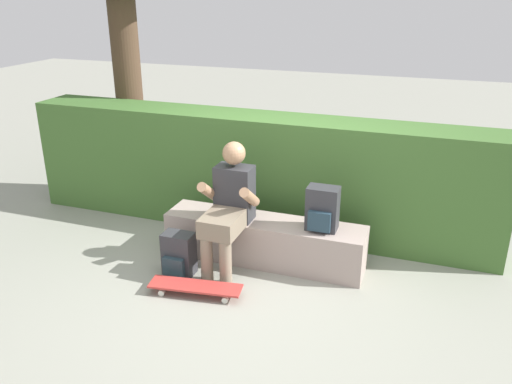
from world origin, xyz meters
TOP-DOWN VIEW (x-y plane):
  - ground_plane at (0.00, 0.00)m, footprint 24.00×24.00m
  - bench_main at (0.00, 0.43)m, footprint 1.90×0.42m
  - person_skater at (-0.27, 0.23)m, footprint 0.49×0.62m
  - skateboard_near_person at (-0.36, -0.33)m, footprint 0.82×0.31m
  - backpack_on_bench at (0.55, 0.42)m, footprint 0.28×0.23m
  - backpack_on_ground at (-0.66, -0.06)m, footprint 0.28×0.23m
  - hedge_row at (-0.37, 1.16)m, footprint 5.05×0.54m

SIDE VIEW (x-z plane):
  - ground_plane at x=0.00m, z-range 0.00..0.00m
  - skateboard_near_person at x=-0.36m, z-range 0.03..0.12m
  - backpack_on_ground at x=-0.66m, z-range -0.01..0.39m
  - bench_main at x=0.00m, z-range 0.00..0.43m
  - hedge_row at x=-0.37m, z-range 0.00..1.23m
  - backpack_on_bench at x=0.55m, z-range 0.42..0.82m
  - person_skater at x=-0.27m, z-range 0.04..1.22m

